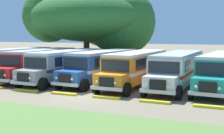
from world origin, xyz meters
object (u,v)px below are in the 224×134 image
object	(u,v)px
parked_bus_slot_4	(136,67)
parked_bus_slot_5	(178,68)
parked_bus_slot_6	(223,70)
parked_bus_slot_0	(13,61)
broad_shade_tree	(94,18)
parked_bus_slot_3	(102,65)
parked_bus_slot_2	(66,64)
parked_bus_slot_1	(40,62)

from	to	relation	value
parked_bus_slot_4	parked_bus_slot_5	xyz separation A→B (m)	(3.46, 0.26, 0.00)
parked_bus_slot_4	parked_bus_slot_5	bearing A→B (deg)	96.19
parked_bus_slot_5	parked_bus_slot_6	xyz separation A→B (m)	(3.45, 0.34, 0.00)
parked_bus_slot_0	parked_bus_slot_6	bearing A→B (deg)	93.11
broad_shade_tree	parked_bus_slot_3	bearing A→B (deg)	-59.70
parked_bus_slot_0	broad_shade_tree	xyz separation A→B (m)	(4.16, 10.28, 4.74)
parked_bus_slot_2	parked_bus_slot_0	bearing A→B (deg)	-92.23
parked_bus_slot_2	parked_bus_slot_4	distance (m)	6.71
parked_bus_slot_0	broad_shade_tree	bearing A→B (deg)	160.01
parked_bus_slot_1	parked_bus_slot_5	xyz separation A→B (m)	(13.45, 0.11, 0.00)
parked_bus_slot_1	parked_bus_slot_2	xyz separation A→B (m)	(3.29, -0.53, 0.00)
parked_bus_slot_4	parked_bus_slot_1	bearing A→B (deg)	-88.95
parked_bus_slot_5	broad_shade_tree	xyz separation A→B (m)	(-12.73, 10.24, 4.74)
parked_bus_slot_3	parked_bus_slot_4	xyz separation A→B (m)	(3.36, -0.40, 0.00)
parked_bus_slot_1	parked_bus_slot_3	xyz separation A→B (m)	(6.63, 0.25, 0.00)
parked_bus_slot_5	parked_bus_slot_3	bearing A→B (deg)	-90.04
parked_bus_slot_2	parked_bus_slot_4	bearing A→B (deg)	96.15
parked_bus_slot_4	broad_shade_tree	xyz separation A→B (m)	(-9.26, 10.50, 4.74)
parked_bus_slot_3	broad_shade_tree	size ratio (longest dim) A/B	0.69
parked_bus_slot_1	parked_bus_slot_5	bearing A→B (deg)	89.60
parked_bus_slot_4	parked_bus_slot_5	world-z (taller)	same
parked_bus_slot_1	broad_shade_tree	distance (m)	11.40
parked_bus_slot_5	broad_shade_tree	size ratio (longest dim) A/B	0.68
parked_bus_slot_3	parked_bus_slot_0	bearing A→B (deg)	-84.71
parked_bus_slot_0	parked_bus_slot_5	size ratio (longest dim) A/B	1.00
parked_bus_slot_4	broad_shade_tree	bearing A→B (deg)	-136.65
parked_bus_slot_5	parked_bus_slot_6	world-z (taller)	same
parked_bus_slot_5	parked_bus_slot_6	size ratio (longest dim) A/B	0.99
parked_bus_slot_1	parked_bus_slot_0	bearing A→B (deg)	-92.02
parked_bus_slot_2	broad_shade_tree	bearing A→B (deg)	-163.85
parked_bus_slot_0	parked_bus_slot_3	bearing A→B (deg)	93.04
parked_bus_slot_0	parked_bus_slot_3	distance (m)	10.06
parked_bus_slot_2	parked_bus_slot_3	bearing A→B (deg)	106.03
parked_bus_slot_0	parked_bus_slot_6	size ratio (longest dim) A/B	0.99
parked_bus_slot_6	parked_bus_slot_3	bearing A→B (deg)	-84.06
parked_bus_slot_2	parked_bus_slot_3	xyz separation A→B (m)	(3.34, 0.78, 0.00)
parked_bus_slot_2	parked_bus_slot_3	distance (m)	3.43
parked_bus_slot_1	broad_shade_tree	bearing A→B (deg)	175.11
parked_bus_slot_0	parked_bus_slot_6	xyz separation A→B (m)	(20.33, 0.38, 0.00)
parked_bus_slot_5	parked_bus_slot_1	bearing A→B (deg)	-88.42
parked_bus_slot_4	parked_bus_slot_6	size ratio (longest dim) A/B	0.99
parked_bus_slot_3	parked_bus_slot_1	bearing A→B (deg)	-83.59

